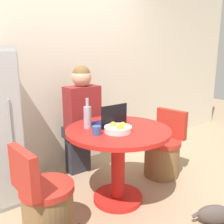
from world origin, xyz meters
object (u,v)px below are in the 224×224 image
(person_seated, at_px, (81,116))
(cat, at_px, (217,214))
(fruit_bowl, at_px, (118,129))
(bottle, at_px, (88,117))
(laptop, at_px, (109,121))
(dining_table, at_px, (118,151))
(chair_left_side, at_px, (46,206))
(chair_right_side, at_px, (163,154))

(person_seated, height_order, cat, person_seated)
(fruit_bowl, xyz_separation_m, bottle, (-0.16, 0.28, 0.08))
(fruit_bowl, bearing_deg, laptop, 73.65)
(fruit_bowl, distance_m, cat, 1.17)
(dining_table, xyz_separation_m, bottle, (-0.22, 0.21, 0.34))
(chair_left_side, height_order, laptop, laptop)
(chair_left_side, relative_size, fruit_bowl, 3.11)
(chair_right_side, distance_m, cat, 1.02)
(person_seated, relative_size, laptop, 4.33)
(chair_left_side, xyz_separation_m, person_seated, (0.81, 0.78, 0.48))
(person_seated, distance_m, cat, 1.77)
(laptop, height_order, fruit_bowl, laptop)
(laptop, distance_m, bottle, 0.24)
(chair_left_side, height_order, chair_right_side, same)
(chair_right_side, bearing_deg, fruit_bowl, -85.54)
(cat, bearing_deg, fruit_bowl, 160.80)
(laptop, relative_size, bottle, 1.04)
(person_seated, relative_size, fruit_bowl, 5.22)
(chair_left_side, bearing_deg, dining_table, -90.00)
(chair_left_side, xyz_separation_m, chair_right_side, (1.60, 0.16, 0.00))
(fruit_bowl, relative_size, bottle, 0.87)
(person_seated, xyz_separation_m, fruit_bowl, (-0.08, -0.81, 0.05))
(dining_table, bearing_deg, cat, -60.74)
(dining_table, height_order, fruit_bowl, fruit_bowl)
(dining_table, height_order, laptop, laptop)
(dining_table, xyz_separation_m, cat, (0.47, -0.84, -0.45))
(dining_table, distance_m, fruit_bowl, 0.28)
(person_seated, bearing_deg, dining_table, 89.12)
(dining_table, distance_m, cat, 1.06)
(fruit_bowl, bearing_deg, cat, -54.89)
(chair_left_side, relative_size, chair_right_side, 1.00)
(chair_right_side, distance_m, fruit_bowl, 1.03)
(chair_left_side, height_order, cat, chair_left_side)
(dining_table, xyz_separation_m, laptop, (0.00, 0.16, 0.27))
(fruit_bowl, bearing_deg, person_seated, 84.64)
(chair_left_side, distance_m, laptop, 1.00)
(chair_left_side, height_order, person_seated, person_seated)
(dining_table, height_order, person_seated, person_seated)
(person_seated, bearing_deg, chair_left_side, 43.83)
(chair_right_side, distance_m, laptop, 0.96)
(person_seated, bearing_deg, laptop, 89.27)
(person_seated, relative_size, bottle, 4.52)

